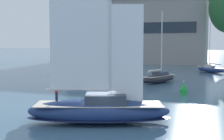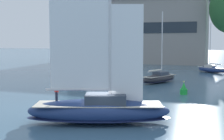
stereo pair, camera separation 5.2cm
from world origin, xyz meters
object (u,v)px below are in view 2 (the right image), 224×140
Objects in this scene: sailboat_moored_outer_mooring at (63,71)px; channel_buoy at (184,89)px; sailboat_moored_near_marina at (211,69)px; sailboat_main at (99,108)px; sailboat_moored_mid_channel at (159,78)px.

sailboat_moored_outer_mooring is 26.43m from channel_buoy.
channel_buoy is at bearing -94.02° from sailboat_moored_near_marina.
sailboat_main is 24.55m from sailboat_moored_mid_channel.
channel_buoy is (23.18, -12.69, -0.18)m from sailboat_moored_outer_mooring.
sailboat_main is 1.42× the size of sailboat_moored_mid_channel.
sailboat_moored_outer_mooring reaches higher than channel_buoy.
sailboat_moored_near_marina is 1.03× the size of sailboat_moored_outer_mooring.
sailboat_main is at bearing -56.25° from sailboat_moored_outer_mooring.
sailboat_main is at bearing -106.42° from channel_buoy.
sailboat_moored_near_marina is at bearing 81.47° from sailboat_main.
sailboat_moored_outer_mooring is (-25.13, -15.05, 0.13)m from sailboat_moored_near_marina.
channel_buoy is at bearing -28.69° from sailboat_moored_outer_mooring.
sailboat_main is at bearing -98.53° from sailboat_moored_near_marina.
sailboat_moored_outer_mooring is at bearing -149.08° from sailboat_moored_near_marina.
sailboat_moored_outer_mooring is 5.96× the size of channel_buoy.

